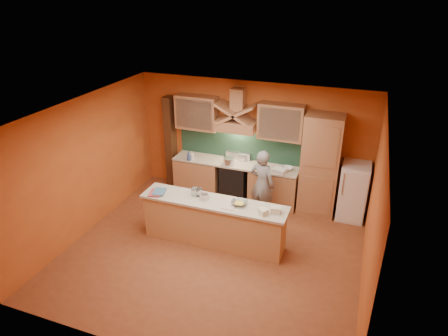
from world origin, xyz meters
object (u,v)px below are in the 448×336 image
(fridge, at_px, (353,192))
(person, at_px, (262,185))
(stove, at_px, (235,180))
(kitchen_scale, at_px, (204,197))
(mixing_bowl, at_px, (239,203))

(fridge, bearing_deg, person, -161.44)
(stove, relative_size, person, 0.57)
(fridge, relative_size, person, 0.82)
(kitchen_scale, bearing_deg, mixing_bowl, 24.05)
(mixing_bowl, bearing_deg, stove, 110.90)
(kitchen_scale, bearing_deg, person, 77.14)
(stove, bearing_deg, kitchen_scale, -89.46)
(stove, distance_m, kitchen_scale, 1.99)
(stove, xyz_separation_m, person, (0.83, -0.63, 0.34))
(stove, relative_size, mixing_bowl, 2.99)
(stove, xyz_separation_m, fridge, (2.70, 0.00, 0.20))
(kitchen_scale, height_order, mixing_bowl, kitchen_scale)
(mixing_bowl, bearing_deg, person, 84.35)
(stove, relative_size, fridge, 0.69)
(person, bearing_deg, mixing_bowl, 100.18)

